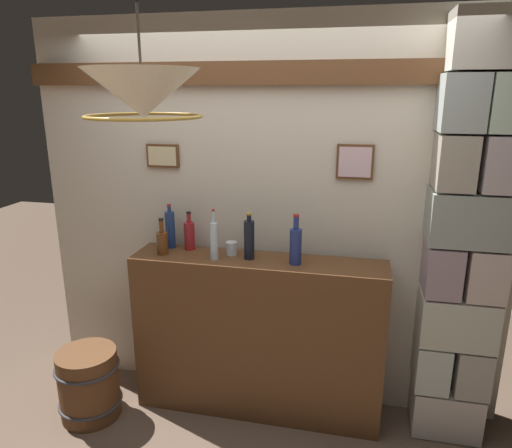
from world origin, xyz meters
TOP-DOWN VIEW (x-y plane):
  - panelled_rear_partition at (0.00, 1.10)m, footprint 3.18×0.15m
  - stone_pillar at (1.24, 0.94)m, footprint 0.46×0.37m
  - bar_shelf_unit at (0.00, 0.85)m, footprint 1.65×0.34m
  - liquor_bottle_gin at (-0.64, 0.95)m, footprint 0.07×0.07m
  - liquor_bottle_scotch at (0.25, 0.82)m, footprint 0.07×0.07m
  - liquor_bottle_mezcal at (-0.49, 0.94)m, footprint 0.07×0.07m
  - liquor_bottle_vodka at (-0.06, 0.85)m, footprint 0.07×0.07m
  - liquor_bottle_rye at (-0.27, 0.79)m, footprint 0.05×0.05m
  - liquor_bottle_brandy at (-0.63, 0.81)m, footprint 0.07×0.07m
  - glass_tumbler_rocks at (-0.19, 0.90)m, footprint 0.07×0.07m
  - pendant_lamp at (-0.35, 0.06)m, footprint 0.52×0.52m
  - wooden_barrel at (-1.10, 0.53)m, footprint 0.42×0.42m

SIDE VIEW (x-z plane):
  - wooden_barrel at x=-1.10m, z-range 0.00..0.48m
  - bar_shelf_unit at x=0.00m, z-range 0.00..1.10m
  - glass_tumbler_rocks at x=-0.19m, z-range 1.10..1.19m
  - liquor_bottle_brandy at x=-0.63m, z-range 1.07..1.31m
  - liquor_bottle_mezcal at x=-0.49m, z-range 1.07..1.34m
  - liquor_bottle_scotch at x=0.25m, z-range 1.07..1.39m
  - liquor_bottle_rye at x=-0.27m, z-range 1.07..1.40m
  - liquor_bottle_gin at x=-0.64m, z-range 1.08..1.39m
  - liquor_bottle_vodka at x=-0.06m, z-range 1.08..1.39m
  - stone_pillar at x=1.24m, z-range 0.01..2.56m
  - panelled_rear_partition at x=0.00m, z-range 0.06..2.67m
  - pendant_lamp at x=-0.35m, z-range 1.80..2.46m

